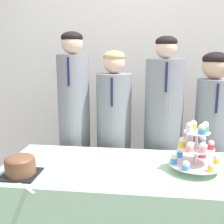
{
  "coord_description": "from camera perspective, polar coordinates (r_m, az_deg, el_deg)",
  "views": [
    {
      "loc": [
        0.06,
        -1.32,
        1.48
      ],
      "look_at": [
        -0.15,
        0.39,
        1.12
      ],
      "focal_mm": 45.0,
      "sensor_mm": 36.0,
      "label": 1
    }
  ],
  "objects": [
    {
      "name": "student_0",
      "position": [
        2.43,
        -7.6,
        -4.63
      ],
      "size": [
        0.26,
        0.27,
        1.65
      ],
      "color": "gray",
      "rests_on": "ground_plane"
    },
    {
      "name": "cupcake_stand",
      "position": [
        1.78,
        16.59,
        -7.07
      ],
      "size": [
        0.31,
        0.31,
        0.31
      ],
      "color": "silver",
      "rests_on": "table"
    },
    {
      "name": "student_2",
      "position": [
        2.36,
        10.23,
        -6.07
      ],
      "size": [
        0.31,
        0.31,
        1.61
      ],
      "color": "gray",
      "rests_on": "ground_plane"
    },
    {
      "name": "table",
      "position": [
        2.0,
        4.46,
        -21.4
      ],
      "size": [
        1.7,
        0.71,
        0.77
      ],
      "color": "#A8DBB2",
      "rests_on": "ground_plane"
    },
    {
      "name": "wall_back",
      "position": [
        2.88,
        5.94,
        9.17
      ],
      "size": [
        9.0,
        0.06,
        2.7
      ],
      "color": "silver",
      "rests_on": "ground_plane"
    },
    {
      "name": "cake_knife",
      "position": [
        1.69,
        -18.49,
        -13.49
      ],
      "size": [
        0.21,
        0.17,
        0.01
      ],
      "rotation": [
        0.0,
        0.0,
        -0.65
      ],
      "color": "silver",
      "rests_on": "table"
    },
    {
      "name": "round_cake",
      "position": [
        1.77,
        -18.16,
        -10.16
      ],
      "size": [
        0.21,
        0.21,
        0.13
      ],
      "color": "black",
      "rests_on": "table"
    },
    {
      "name": "student_3",
      "position": [
        2.42,
        19.17,
        -6.65
      ],
      "size": [
        0.25,
        0.26,
        1.49
      ],
      "color": "gray",
      "rests_on": "ground_plane"
    },
    {
      "name": "student_1",
      "position": [
        2.39,
        0.39,
        -6.86
      ],
      "size": [
        0.29,
        0.29,
        1.5
      ],
      "color": "gray",
      "rests_on": "ground_plane"
    }
  ]
}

